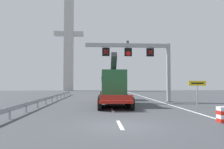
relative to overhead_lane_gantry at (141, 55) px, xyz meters
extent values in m
plane|color=#424449|center=(-3.85, -14.07, -5.63)|extent=(112.00, 112.00, 0.00)
cube|color=silver|center=(-3.93, -13.80, -5.62)|extent=(0.20, 2.60, 0.01)
cube|color=silver|center=(-3.93, -7.52, -5.62)|extent=(0.20, 2.60, 0.01)
cube|color=silver|center=(-3.93, -1.25, -5.62)|extent=(0.20, 2.60, 0.01)
cube|color=silver|center=(-3.93, 5.03, -5.62)|extent=(0.20, 2.60, 0.01)
cube|color=silver|center=(-3.93, 11.30, -5.62)|extent=(0.20, 2.60, 0.01)
cube|color=silver|center=(-3.93, 17.58, -5.62)|extent=(0.20, 2.60, 0.01)
cube|color=silver|center=(-3.93, 23.85, -5.62)|extent=(0.20, 2.60, 0.01)
cube|color=silver|center=(-3.93, 30.12, -5.62)|extent=(0.20, 2.60, 0.01)
cube|color=silver|center=(2.35, -2.07, -5.62)|extent=(0.20, 63.00, 0.01)
cube|color=#9EA0A5|center=(3.41, 0.00, -2.08)|extent=(0.40, 0.40, 7.09)
cube|color=slate|center=(3.41, 0.00, -5.59)|extent=(0.90, 0.90, 0.08)
cube|color=#9EA0A5|center=(-1.53, 0.00, 1.21)|extent=(10.28, 0.44, 0.44)
cube|color=#4C4C51|center=(-1.59, 0.00, 1.61)|extent=(0.28, 0.40, 0.28)
cube|color=black|center=(1.16, 0.00, 0.39)|extent=(0.89, 0.24, 1.00)
cube|color=#9EA0A5|center=(1.16, 0.00, 0.94)|extent=(0.08, 0.08, 0.16)
cube|color=red|center=(1.16, -0.13, 0.39)|extent=(0.55, 0.02, 0.55)
cube|color=red|center=(1.16, -0.13, 0.39)|extent=(0.55, 0.02, 0.55)
cube|color=black|center=(-1.53, 0.00, 0.39)|extent=(0.89, 0.24, 1.00)
cube|color=#9EA0A5|center=(-1.53, 0.00, 0.94)|extent=(0.08, 0.08, 0.16)
cone|color=red|center=(-1.53, -0.13, 0.21)|extent=(0.57, 0.02, 0.57)
cube|color=black|center=(-4.22, 0.00, 0.39)|extent=(0.89, 0.24, 1.00)
cube|color=#9EA0A5|center=(-4.22, 0.00, 0.94)|extent=(0.08, 0.08, 0.16)
cube|color=red|center=(-4.22, -0.13, 0.39)|extent=(0.55, 0.02, 0.55)
cube|color=red|center=(-4.22, -0.13, 0.39)|extent=(0.55, 0.02, 0.55)
cube|color=red|center=(-3.54, -3.16, -4.90)|extent=(3.04, 10.46, 0.24)
cube|color=red|center=(-3.67, -8.44, -4.53)|extent=(2.66, 0.14, 0.44)
cylinder|color=black|center=(-5.00, -7.63, -5.08)|extent=(0.35, 1.11, 1.10)
cylinder|color=black|center=(-2.30, -7.69, -5.08)|extent=(0.35, 1.11, 1.10)
cylinder|color=black|center=(-4.97, -6.58, -5.08)|extent=(0.35, 1.11, 1.10)
cylinder|color=black|center=(-2.28, -6.64, -5.08)|extent=(0.35, 1.11, 1.10)
cylinder|color=black|center=(-4.95, -5.53, -5.08)|extent=(0.35, 1.11, 1.10)
cylinder|color=black|center=(-2.25, -5.59, -5.08)|extent=(0.35, 1.11, 1.10)
cylinder|color=black|center=(-4.93, -4.48, -5.08)|extent=(0.35, 1.11, 1.10)
cylinder|color=black|center=(-2.23, -4.54, -5.08)|extent=(0.35, 1.11, 1.10)
cylinder|color=black|center=(-4.90, -3.43, -5.08)|extent=(0.35, 1.11, 1.10)
cylinder|color=black|center=(-2.20, -3.49, -5.08)|extent=(0.35, 1.11, 1.10)
cube|color=silver|center=(-3.38, 3.93, -3.53)|extent=(2.65, 3.26, 3.10)
cube|color=black|center=(-3.38, 3.93, -2.83)|extent=(2.68, 3.28, 0.60)
cylinder|color=black|center=(-4.64, 4.84, -5.08)|extent=(0.37, 1.11, 1.10)
cylinder|color=black|center=(-2.07, 4.78, -5.08)|extent=(0.37, 1.11, 1.10)
cylinder|color=black|center=(-4.69, 2.85, -5.08)|extent=(0.37, 1.11, 1.10)
cylinder|color=black|center=(-2.12, 2.78, -5.08)|extent=(0.37, 1.11, 1.10)
cube|color=#236638|center=(-3.53, -2.76, -3.43)|extent=(2.51, 5.77, 2.70)
cube|color=#2D2D33|center=(-3.56, -3.62, -1.48)|extent=(0.63, 2.95, 2.29)
cube|color=red|center=(-4.65, -8.46, -4.83)|extent=(0.20, 0.06, 0.12)
cube|color=red|center=(-2.69, -8.50, -4.83)|extent=(0.20, 0.06, 0.12)
cylinder|color=#9EA0A5|center=(4.29, -5.61, -4.39)|extent=(0.10, 0.10, 2.48)
cube|color=yellow|center=(4.29, -5.67, -3.37)|extent=(1.70, 0.06, 0.45)
cube|color=black|center=(4.29, -5.71, -3.37)|extent=(1.22, 0.01, 0.12)
cube|color=#999EA3|center=(-10.73, 0.73, -5.03)|extent=(0.04, 33.60, 0.32)
cube|color=#999EA3|center=(-10.67, -11.49, -5.33)|extent=(0.10, 0.10, 0.60)
cube|color=#999EA3|center=(-10.67, -8.44, -5.33)|extent=(0.10, 0.10, 0.60)
cube|color=#999EA3|center=(-10.67, -5.38, -5.33)|extent=(0.10, 0.10, 0.60)
cube|color=#999EA3|center=(-10.67, -2.33, -5.33)|extent=(0.10, 0.10, 0.60)
cube|color=#999EA3|center=(-10.67, 0.73, -5.33)|extent=(0.10, 0.10, 0.60)
cube|color=#999EA3|center=(-10.67, 3.78, -5.33)|extent=(0.10, 0.10, 0.60)
cube|color=#999EA3|center=(-10.67, 6.84, -5.33)|extent=(0.10, 0.10, 0.60)
cube|color=#999EA3|center=(-10.67, 9.89, -5.33)|extent=(0.10, 0.10, 0.60)
cube|color=#999EA3|center=(-10.67, 12.95, -5.33)|extent=(0.10, 0.10, 0.60)
cube|color=#999EA3|center=(-10.67, 16.00, -5.33)|extent=(0.10, 0.10, 0.60)
cube|color=#B7B7B2|center=(-14.39, 40.96, 8.62)|extent=(2.80, 2.00, 28.50)
cube|color=#B7B7B2|center=(-14.39, 40.96, 12.04)|extent=(9.00, 1.60, 1.40)
camera|label=1|loc=(-5.09, -25.31, -3.37)|focal=34.02mm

